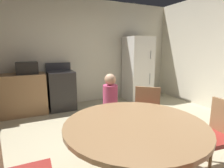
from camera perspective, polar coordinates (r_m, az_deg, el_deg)
name	(u,v)px	position (r m, az deg, el deg)	size (l,w,h in m)	color
ground_plane	(125,158)	(2.64, 4.13, -22.21)	(14.00, 14.00, 0.00)	beige
wall_back	(72,52)	(4.89, -12.43, 9.74)	(6.09, 0.12, 2.70)	silver
oven_range	(61,90)	(4.53, -15.65, -1.79)	(0.60, 0.60, 1.10)	#2D2B28
refrigerator	(138,69)	(5.19, 8.10, 4.76)	(0.68, 0.68, 1.76)	white
microwave	(27,68)	(4.38, -25.14, 4.60)	(0.44, 0.32, 0.26)	black
dining_table	(135,137)	(1.83, 7.16, -16.21)	(1.35, 1.35, 0.76)	#9E754C
chair_east	(216,132)	(2.47, 29.96, -13.06)	(0.45, 0.45, 0.87)	#9E754C
chair_northeast	(146,112)	(2.82, 10.71, -8.73)	(0.56, 0.56, 0.87)	#9E754C
person_child	(110,107)	(2.75, -0.55, -7.32)	(0.26, 0.26, 1.09)	#3D4C84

